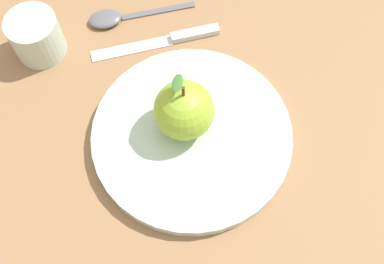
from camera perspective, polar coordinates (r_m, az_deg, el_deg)
ground_plane at (r=0.61m, az=-0.91°, el=0.25°), size 2.40×2.40×0.00m
dinner_plate at (r=0.60m, az=0.00°, el=-0.38°), size 0.26×0.26×0.02m
apple at (r=0.56m, az=-1.35°, el=2.56°), size 0.07×0.07×0.09m
cup at (r=0.68m, az=-18.66°, el=11.24°), size 0.07×0.07×0.06m
knife at (r=0.68m, az=-3.00°, el=11.22°), size 0.09×0.18×0.01m
spoon at (r=0.71m, az=-9.30°, el=13.71°), size 0.08×0.15×0.01m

